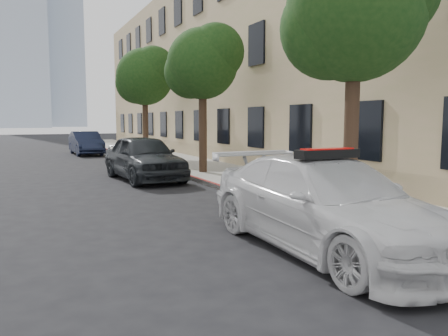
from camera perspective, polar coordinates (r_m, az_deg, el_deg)
ground at (r=9.89m, az=-4.90°, el=-5.92°), size 120.00×120.00×0.00m
sidewalk at (r=20.39m, az=-5.26°, el=0.61°), size 3.20×50.00×0.15m
curb_strip at (r=19.92m, az=-9.43°, el=0.42°), size 0.12×50.00×0.15m
building at (r=27.30m, az=2.25°, el=12.43°), size 8.00×36.00×10.00m
tower_left at (r=132.04m, az=-26.39°, el=17.88°), size 18.00×14.00×60.00m
tower_right at (r=145.95m, az=-20.88°, el=13.75°), size 14.00×14.00×44.00m
tree_near at (r=9.70m, az=16.94°, el=19.05°), size 2.92×2.82×5.62m
tree_mid at (r=16.44m, az=-2.72°, el=13.54°), size 2.77×2.64×5.43m
tree_far at (r=24.00m, az=-10.26°, el=11.70°), size 3.10×3.00×5.81m
police_car at (r=7.26m, az=13.19°, el=-4.51°), size 2.10×5.15×1.64m
parked_car_mid at (r=15.48m, az=-10.44°, el=1.39°), size 2.16×4.75×1.58m
parked_car_far at (r=27.60m, az=-17.57°, el=3.13°), size 1.62×4.28×1.39m
fire_hydrant at (r=10.72m, az=7.15°, el=-1.80°), size 0.38×0.35×0.90m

